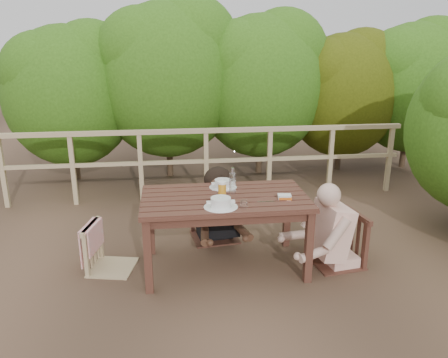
{
  "coord_description": "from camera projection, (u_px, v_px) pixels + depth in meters",
  "views": [
    {
      "loc": [
        -0.51,
        -3.93,
        2.17
      ],
      "look_at": [
        0.0,
        0.05,
        0.9
      ],
      "focal_mm": 35.54,
      "sensor_mm": 36.0,
      "label": 1
    }
  ],
  "objects": [
    {
      "name": "chair_far",
      "position": [
        214.0,
        196.0,
        4.93
      ],
      "size": [
        0.56,
        0.56,
        1.0
      ],
      "primitive_type": "cube",
      "rotation": [
        0.0,
        0.0,
        0.12
      ],
      "color": "#3E2219",
      "rests_on": "ground"
    },
    {
      "name": "beer_glass",
      "position": [
        222.0,
        189.0,
        4.21
      ],
      "size": [
        0.08,
        0.08,
        0.15
      ],
      "primitive_type": "cylinder",
      "color": "orange",
      "rests_on": "table"
    },
    {
      "name": "table",
      "position": [
        225.0,
        233.0,
        4.33
      ],
      "size": [
        1.58,
        0.89,
        0.73
      ],
      "primitive_type": "cube",
      "color": "#3E2219",
      "rests_on": "ground"
    },
    {
      "name": "chair_left",
      "position": [
        109.0,
        228.0,
        4.27
      ],
      "size": [
        0.52,
        0.52,
        0.87
      ],
      "primitive_type": "cube",
      "rotation": [
        0.0,
        0.0,
        1.35
      ],
      "color": "tan",
      "rests_on": "ground"
    },
    {
      "name": "chair_right",
      "position": [
        338.0,
        217.0,
        4.37
      ],
      "size": [
        0.56,
        0.56,
        0.98
      ],
      "primitive_type": "cube",
      "rotation": [
        0.0,
        0.0,
        -1.42
      ],
      "color": "#3E2219",
      "rests_on": "ground"
    },
    {
      "name": "railing",
      "position": [
        206.0,
        164.0,
        6.18
      ],
      "size": [
        5.6,
        0.1,
        1.01
      ],
      "primitive_type": "cube",
      "color": "tan",
      "rests_on": "ground"
    },
    {
      "name": "soup_near",
      "position": [
        221.0,
        203.0,
        3.93
      ],
      "size": [
        0.3,
        0.3,
        0.1
      ],
      "primitive_type": "cylinder",
      "color": "silver",
      "rests_on": "table"
    },
    {
      "name": "soup_far",
      "position": [
        223.0,
        184.0,
        4.46
      ],
      "size": [
        0.28,
        0.28,
        0.09
      ],
      "primitive_type": "cylinder",
      "color": "silver",
      "rests_on": "table"
    },
    {
      "name": "diner_right",
      "position": [
        343.0,
        197.0,
        4.31
      ],
      "size": [
        0.77,
        0.66,
        1.41
      ],
      "primitive_type": null,
      "rotation": [
        0.0,
        0.0,
        1.72
      ],
      "color": "beige",
      "rests_on": "ground"
    },
    {
      "name": "bottle",
      "position": [
        233.0,
        181.0,
        4.25
      ],
      "size": [
        0.07,
        0.07,
        0.27
      ],
      "primitive_type": "cylinder",
      "color": "white",
      "rests_on": "table"
    },
    {
      "name": "tumbler",
      "position": [
        244.0,
        205.0,
        3.93
      ],
      "size": [
        0.06,
        0.06,
        0.08
      ],
      "primitive_type": "cylinder",
      "color": "silver",
      "rests_on": "table"
    },
    {
      "name": "ground",
      "position": [
        225.0,
        266.0,
        4.44
      ],
      "size": [
        60.0,
        60.0,
        0.0
      ],
      "primitive_type": "plane",
      "color": "brown",
      "rests_on": "ground"
    },
    {
      "name": "hedge_row",
      "position": [
        224.0,
        57.0,
        6.94
      ],
      "size": [
        6.6,
        1.6,
        3.8
      ],
      "primitive_type": null,
      "color": "#2A5112",
      "rests_on": "ground"
    },
    {
      "name": "woman",
      "position": [
        214.0,
        181.0,
        4.9
      ],
      "size": [
        0.62,
        0.72,
        1.34
      ],
      "primitive_type": null,
      "rotation": [
        0.0,
        0.0,
        3.26
      ],
      "color": "black",
      "rests_on": "ground"
    },
    {
      "name": "butter_tub",
      "position": [
        284.0,
        197.0,
        4.15
      ],
      "size": [
        0.13,
        0.1,
        0.05
      ],
      "primitive_type": "cube",
      "rotation": [
        0.0,
        0.0,
        -0.14
      ],
      "color": "silver",
      "rests_on": "table"
    }
  ]
}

